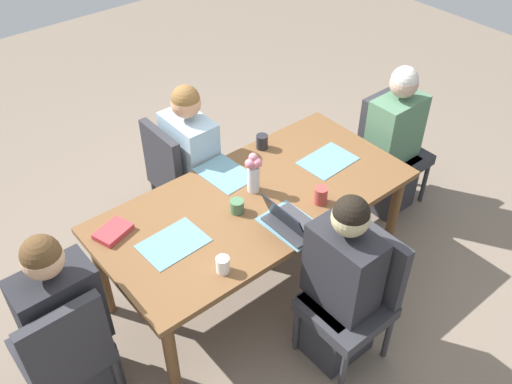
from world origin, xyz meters
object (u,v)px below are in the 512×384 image
coffee_mug_near_left (237,206)px  coffee_mug_near_right (262,142)px  chair_head_right_right_near (65,349)px  laptop_far_left_mid (290,223)px  person_far_left_mid (340,289)px  person_near_left_near (192,170)px  person_head_left_left_far (392,148)px  coffee_mug_centre_right (223,265)px  flower_vase (253,172)px  book_red_cover (113,232)px  person_head_right_right_near (68,331)px  dining_table (256,207)px  chair_head_left_left_far (389,144)px  chair_near_left_near (178,173)px  chair_far_left_mid (357,292)px  coffee_mug_centre_left (321,195)px

coffee_mug_near_left → coffee_mug_near_right: bearing=-142.7°
chair_head_right_right_near → laptop_far_left_mid: laptop_far_left_mid is taller
person_far_left_mid → chair_head_right_right_near: person_far_left_mid is taller
person_near_left_near → person_head_left_left_far: (-1.31, 0.74, 0.00)m
coffee_mug_centre_right → laptop_far_left_mid: bearing=-178.0°
chair_head_right_right_near → flower_vase: 1.44m
book_red_cover → chair_head_right_right_near: bearing=17.1°
person_head_right_right_near → book_red_cover: bearing=-147.9°
person_far_left_mid → dining_table: bearing=-88.9°
chair_head_left_left_far → flower_vase: flower_vase is taller
chair_near_left_near → chair_far_left_mid: bearing=96.1°
flower_vase → book_red_cover: flower_vase is taller
coffee_mug_near_right → coffee_mug_centre_left: coffee_mug_centre_left is taller
person_head_right_right_near → coffee_mug_centre_left: 1.61m
person_head_left_left_far → coffee_mug_near_right: 1.05m
person_near_left_near → chair_head_left_left_far: size_ratio=1.33×
dining_table → person_head_left_left_far: (-1.30, 0.02, -0.13)m
laptop_far_left_mid → person_far_left_mid: bearing=94.4°
person_near_left_near → coffee_mug_near_right: bearing=138.6°
chair_near_left_near → book_red_cover: 0.93m
person_head_left_left_far → laptop_far_left_mid: size_ratio=3.73×
person_head_right_right_near → coffee_mug_centre_left: person_head_right_right_near is taller
chair_head_left_left_far → person_far_left_mid: bearing=30.0°
flower_vase → coffee_mug_near_right: 0.47m
chair_near_left_near → coffee_mug_centre_left: bearing=108.6°
chair_head_left_left_far → person_head_left_left_far: 0.10m
coffee_mug_near_left → laptop_far_left_mid: bearing=115.6°
person_head_right_right_near → person_head_left_left_far: bearing=179.9°
chair_near_left_near → laptop_far_left_mid: size_ratio=2.81×
person_near_left_near → flower_vase: 0.74m
person_head_right_right_near → book_red_cover: (-0.46, -0.29, 0.22)m
person_near_left_near → laptop_far_left_mid: size_ratio=3.73×
dining_table → chair_far_left_mid: (-0.09, 0.79, -0.15)m
coffee_mug_near_left → coffee_mug_centre_right: 0.48m
chair_head_right_right_near → chair_far_left_mid: bearing=154.1°
person_near_left_near → coffee_mug_centre_left: person_near_left_near is taller
chair_head_right_right_near → coffee_mug_near_left: 1.21m
laptop_far_left_mid → coffee_mug_centre_left: bearing=-170.0°
flower_vase → person_near_left_near: bearing=-86.4°
person_far_left_mid → coffee_mug_centre_right: 0.69m
person_head_left_left_far → person_head_right_right_near: size_ratio=1.00×
chair_far_left_mid → chair_head_right_right_near: 1.59m
coffee_mug_near_left → coffee_mug_centre_left: size_ratio=0.77×
chair_far_left_mid → chair_head_left_left_far: 1.53m
dining_table → laptop_far_left_mid: laptop_far_left_mid is taller
chair_head_right_right_near → laptop_far_left_mid: size_ratio=2.81×
chair_head_left_left_far → chair_near_left_near: bearing=-26.7°
dining_table → chair_near_left_near: bearing=-84.2°
coffee_mug_near_left → coffee_mug_centre_right: (0.35, 0.33, 0.01)m
dining_table → book_red_cover: size_ratio=9.94×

